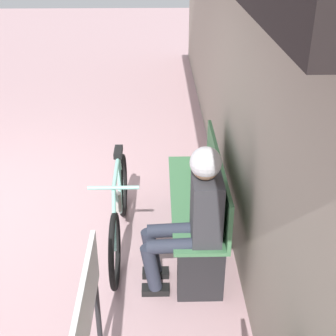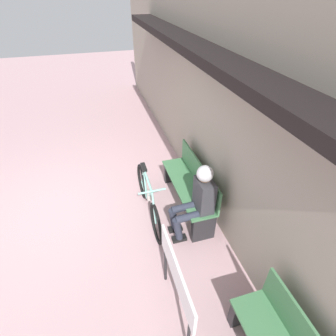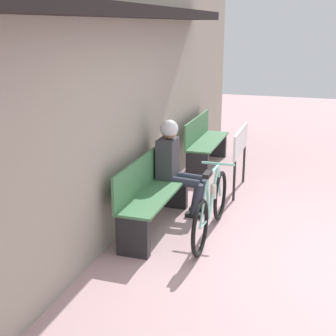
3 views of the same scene
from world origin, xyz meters
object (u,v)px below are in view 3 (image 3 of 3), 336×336
at_px(signboard, 241,145).
at_px(person_seated, 175,160).
at_px(park_bench_near, 152,196).
at_px(park_bench_far, 205,144).
at_px(bicycle, 211,207).

bearing_deg(signboard, person_seated, 148.37).
bearing_deg(person_seated, park_bench_near, 169.27).
distance_m(park_bench_near, person_seated, 0.66).
xyz_separation_m(park_bench_far, signboard, (-1.03, -0.77, 0.30)).
bearing_deg(park_bench_near, park_bench_far, -0.01).
bearing_deg(park_bench_near, person_seated, -10.73).
height_order(bicycle, park_bench_far, park_bench_far).
relative_size(park_bench_near, signboard, 1.49).
distance_m(bicycle, person_seated, 0.90).
height_order(person_seated, signboard, person_seated).
bearing_deg(bicycle, signboard, -1.91).
xyz_separation_m(bicycle, signboard, (1.63, -0.05, 0.36)).
bearing_deg(park_bench_far, person_seated, -177.06).
xyz_separation_m(park_bench_near, park_bench_far, (2.69, -0.00, -0.00)).
distance_m(person_seated, park_bench_far, 2.14).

